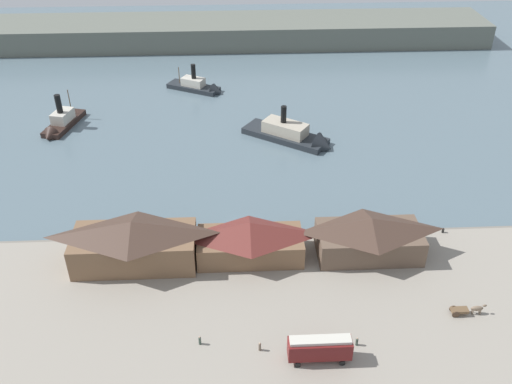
{
  "coord_description": "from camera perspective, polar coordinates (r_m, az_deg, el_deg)",
  "views": [
    {
      "loc": [
        -1.14,
        -86.56,
        65.87
      ],
      "look_at": [
        3.64,
        9.51,
        2.0
      ],
      "focal_mm": 39.14,
      "sensor_mm": 36.0,
      "label": 1
    }
  ],
  "objects": [
    {
      "name": "quay_promenade",
      "position": [
        91.81,
        -1.32,
        -11.74
      ],
      "size": [
        110.0,
        36.0,
        1.2
      ],
      "primitive_type": "cube",
      "color": "gray",
      "rests_on": "ground"
    },
    {
      "name": "ferry_shed_customs_shed",
      "position": [
        97.92,
        -0.61,
        -4.88
      ],
      "size": [
        18.85,
        8.67,
        7.4
      ],
      "color": "brown",
      "rests_on": "quay_promenade"
    },
    {
      "name": "mooring_post_east",
      "position": [
        111.15,
        18.56,
        -3.75
      ],
      "size": [
        0.44,
        0.44,
        0.9
      ],
      "primitive_type": "cylinder",
      "color": "black",
      "rests_on": "quay_promenade"
    },
    {
      "name": "pedestrian_at_waters_edge",
      "position": [
        85.75,
        -5.76,
        -14.87
      ],
      "size": [
        0.39,
        0.39,
        1.58
      ],
      "color": "#3D4C42",
      "rests_on": "quay_promenade"
    },
    {
      "name": "ferry_shed_east_terminal",
      "position": [
        100.58,
        11.53,
        -4.41
      ],
      "size": [
        18.63,
        9.5,
        7.64
      ],
      "color": "brown",
      "rests_on": "quay_promenade"
    },
    {
      "name": "ferry_moored_east",
      "position": [
        138.11,
        4.08,
        5.7
      ],
      "size": [
        23.02,
        18.78,
        11.0
      ],
      "color": "#23282D",
      "rests_on": "ground"
    },
    {
      "name": "far_headland",
      "position": [
        206.07,
        -2.5,
        16.08
      ],
      "size": [
        180.0,
        24.0,
        8.0
      ],
      "primitive_type": "cube",
      "color": "#60665B",
      "rests_on": "ground"
    },
    {
      "name": "ground_plane",
      "position": [
        108.78,
        -1.67,
        -3.7
      ],
      "size": [
        320.0,
        320.0,
        0.0
      ],
      "primitive_type": "plane",
      "color": "slate"
    },
    {
      "name": "street_tram",
      "position": [
        82.62,
        6.54,
        -15.51
      ],
      "size": [
        9.1,
        2.64,
        4.31
      ],
      "color": "maroon",
      "rests_on": "quay_promenade"
    },
    {
      "name": "mooring_post_center_east",
      "position": [
        110.1,
        17.07,
        -3.83
      ],
      "size": [
        0.44,
        0.44,
        0.9
      ],
      "primitive_type": "cylinder",
      "color": "black",
      "rests_on": "quay_promenade"
    },
    {
      "name": "ferry_mid_harbor",
      "position": [
        152.38,
        -19.37,
        6.64
      ],
      "size": [
        8.62,
        17.21,
        10.38
      ],
      "color": "black",
      "rests_on": "ground"
    },
    {
      "name": "horse_cart",
      "position": [
        95.28,
        20.73,
        -11.17
      ],
      "size": [
        5.57,
        1.39,
        1.87
      ],
      "color": "brown",
      "rests_on": "quay_promenade"
    },
    {
      "name": "seawall_edge",
      "position": [
        105.63,
        -1.62,
        -4.67
      ],
      "size": [
        110.0,
        0.8,
        1.0
      ],
      "primitive_type": "cube",
      "color": "slate",
      "rests_on": "ground"
    },
    {
      "name": "ferry_shed_central_terminal",
      "position": [
        98.57,
        -12.38,
        -5.01
      ],
      "size": [
        21.5,
        9.86,
        8.74
      ],
      "color": "brown",
      "rests_on": "quay_promenade"
    },
    {
      "name": "pedestrian_standing_center",
      "position": [
        84.6,
        0.39,
        -15.54
      ],
      "size": [
        0.38,
        0.38,
        1.55
      ],
      "color": "#6B5B4C",
      "rests_on": "quay_promenade"
    },
    {
      "name": "pedestrian_by_tram",
      "position": [
        86.54,
        10.27,
        -14.82
      ],
      "size": [
        0.38,
        0.38,
        1.52
      ],
      "color": "#3D4C42",
      "rests_on": "quay_promenade"
    },
    {
      "name": "ferry_approaching_east",
      "position": [
        167.0,
        -5.8,
        10.65
      ],
      "size": [
        17.32,
        12.09,
        9.38
      ],
      "color": "#23282D",
      "rests_on": "ground"
    }
  ]
}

